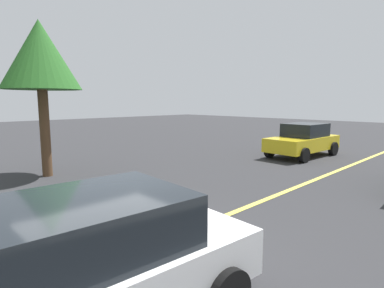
# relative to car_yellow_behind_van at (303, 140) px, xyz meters

# --- Properties ---
(ground_plane) EXTENTS (80.00, 80.00, 0.00)m
(ground_plane) POSITION_rel_car_yellow_behind_van_xyz_m (-11.32, -2.37, -0.78)
(ground_plane) COLOR #2D2D30
(lane_marking_centre) EXTENTS (28.00, 0.16, 0.01)m
(lane_marking_centre) POSITION_rel_car_yellow_behind_van_xyz_m (-8.32, -2.37, -0.77)
(lane_marking_centre) COLOR #E0D14C
(car_yellow_behind_van) EXTENTS (4.07, 2.10, 1.54)m
(car_yellow_behind_van) POSITION_rel_car_yellow_behind_van_xyz_m (0.00, 0.00, 0.00)
(car_yellow_behind_van) COLOR gold
(car_yellow_behind_van) RESTS_ON ground_plane
(car_white_crossing) EXTENTS (4.34, 2.27, 1.54)m
(car_white_crossing) POSITION_rel_car_yellow_behind_van_xyz_m (-12.47, -3.51, 0.00)
(car_white_crossing) COLOR white
(car_white_crossing) RESTS_ON ground_plane
(tree_centre_verge) EXTENTS (2.54, 2.54, 5.21)m
(tree_centre_verge) POSITION_rel_car_yellow_behind_van_xyz_m (-9.98, 4.38, 3.25)
(tree_centre_verge) COLOR #513823
(tree_centre_verge) RESTS_ON ground_plane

